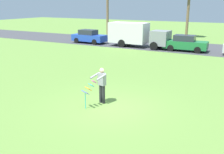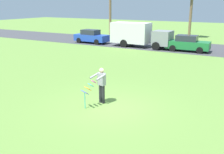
{
  "view_description": "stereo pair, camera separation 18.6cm",
  "coord_description": "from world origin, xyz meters",
  "px_view_note": "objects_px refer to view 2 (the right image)",
  "views": [
    {
      "loc": [
        5.47,
        -9.85,
        4.65
      ],
      "look_at": [
        -0.56,
        1.32,
        1.05
      ],
      "focal_mm": 41.8,
      "sensor_mm": 36.0,
      "label": 1
    },
    {
      "loc": [
        5.64,
        -9.76,
        4.65
      ],
      "look_at": [
        -0.56,
        1.32,
        1.05
      ],
      "focal_mm": 41.8,
      "sensor_mm": 36.0,
      "label": 2
    }
  ],
  "objects_px": {
    "parked_truck_grey_van": "(138,34)",
    "parked_car_green": "(188,44)",
    "parked_car_blue": "(91,37)",
    "person_kite_flyer": "(101,84)",
    "kite_held": "(88,90)"
  },
  "relations": [
    {
      "from": "parked_truck_grey_van",
      "to": "parked_car_green",
      "type": "relative_size",
      "value": 1.58
    },
    {
      "from": "parked_car_blue",
      "to": "person_kite_flyer",
      "type": "bearing_deg",
      "value": -55.0
    },
    {
      "from": "kite_held",
      "to": "parked_car_green",
      "type": "xyz_separation_m",
      "value": [
        0.37,
        17.06,
        -0.09
      ]
    },
    {
      "from": "person_kite_flyer",
      "to": "parked_car_green",
      "type": "distance_m",
      "value": 16.26
    },
    {
      "from": "person_kite_flyer",
      "to": "parked_car_green",
      "type": "height_order",
      "value": "person_kite_flyer"
    },
    {
      "from": "person_kite_flyer",
      "to": "parked_car_green",
      "type": "xyz_separation_m",
      "value": [
        0.14,
        16.26,
        -0.18
      ]
    },
    {
      "from": "parked_car_blue",
      "to": "parked_truck_grey_van",
      "type": "distance_m",
      "value": 6.09
    },
    {
      "from": "person_kite_flyer",
      "to": "parked_truck_grey_van",
      "type": "relative_size",
      "value": 0.26
    },
    {
      "from": "kite_held",
      "to": "parked_car_green",
      "type": "bearing_deg",
      "value": 88.76
    },
    {
      "from": "person_kite_flyer",
      "to": "parked_car_blue",
      "type": "height_order",
      "value": "person_kite_flyer"
    },
    {
      "from": "parked_car_blue",
      "to": "parked_car_green",
      "type": "bearing_deg",
      "value": -0.01
    },
    {
      "from": "parked_car_blue",
      "to": "parked_truck_grey_van",
      "type": "height_order",
      "value": "parked_truck_grey_van"
    },
    {
      "from": "parked_truck_grey_van",
      "to": "person_kite_flyer",
      "type": "bearing_deg",
      "value": -71.87
    },
    {
      "from": "parked_car_blue",
      "to": "parked_truck_grey_van",
      "type": "bearing_deg",
      "value": -0.02
    },
    {
      "from": "parked_truck_grey_van",
      "to": "parked_car_green",
      "type": "bearing_deg",
      "value": -0.01
    }
  ]
}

